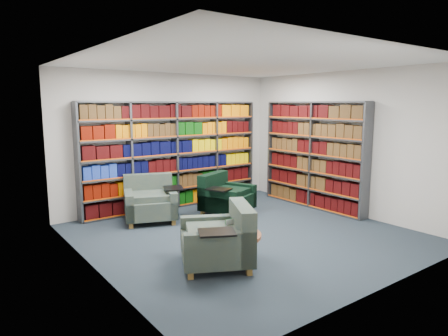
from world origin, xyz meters
TOP-DOWN VIEW (x-y plane):
  - room_shell at (0.00, 0.00)m, footprint 5.02×5.02m
  - bookshelf_back at (0.00, 2.34)m, footprint 4.00×0.28m
  - bookshelf_right at (2.34, 0.60)m, footprint 0.28×2.50m
  - chair_teal_left at (-0.88, 1.75)m, footprint 1.22×1.18m
  - chair_green_right at (0.51, 1.30)m, footprint 1.16×1.14m
  - chair_teal_front at (-1.06, -0.81)m, footprint 1.22×1.23m
  - coffee_table at (-0.92, -0.78)m, footprint 0.86×0.86m

SIDE VIEW (x-z plane):
  - chair_green_right at x=0.51m, z-range -0.08..0.71m
  - coffee_table at x=-0.92m, z-range 0.02..0.63m
  - chair_teal_front at x=-1.06m, z-range -0.08..0.75m
  - chair_teal_left at x=-0.88m, z-range -0.08..0.75m
  - bookshelf_back at x=0.00m, z-range 0.00..2.20m
  - bookshelf_right at x=2.34m, z-range 0.00..2.20m
  - room_shell at x=0.00m, z-range -0.01..2.81m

